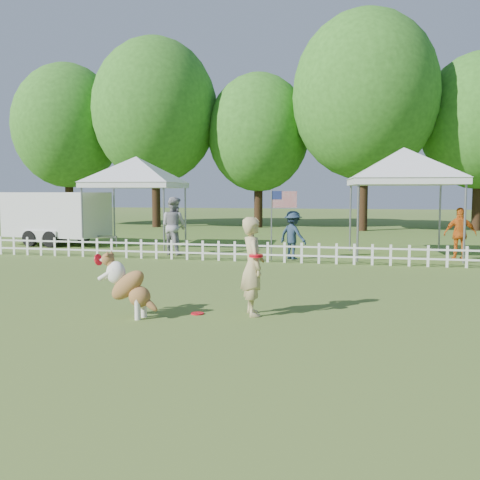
{
  "coord_description": "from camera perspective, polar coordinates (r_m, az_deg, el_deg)",
  "views": [
    {
      "loc": [
        2.92,
        -8.45,
        2.06
      ],
      "look_at": [
        0.54,
        2.0,
        1.1
      ],
      "focal_mm": 40.0,
      "sensor_mm": 36.0,
      "label": 1
    }
  ],
  "objects": [
    {
      "name": "dog",
      "position": [
        8.99,
        -11.8,
        -4.75
      ],
      "size": [
        1.08,
        0.5,
        1.07
      ],
      "primitive_type": null,
      "rotation": [
        0.0,
        0.0,
        -0.16
      ],
      "color": "brown",
      "rests_on": "ground"
    },
    {
      "name": "tree_right",
      "position": [
        31.7,
        24.2,
        10.35
      ],
      "size": [
        6.2,
        6.2,
        10.4
      ],
      "primitive_type": null,
      "color": "#2D641C",
      "rests_on": "ground"
    },
    {
      "name": "tree_left",
      "position": [
        32.48,
        -9.04,
        12.01
      ],
      "size": [
        7.4,
        7.4,
        12.0
      ],
      "primitive_type": null,
      "color": "#2D641C",
      "rests_on": "ground"
    },
    {
      "name": "cargo_trailer",
      "position": [
        22.24,
        -18.95,
        2.24
      ],
      "size": [
        5.03,
        2.75,
        2.11
      ],
      "primitive_type": null,
      "rotation": [
        0.0,
        0.0,
        -0.14
      ],
      "color": "white",
      "rests_on": "ground"
    },
    {
      "name": "spectator_a",
      "position": [
        17.75,
        -7.07,
        1.5
      ],
      "size": [
        1.14,
        1.04,
        1.91
      ],
      "primitive_type": "imported",
      "rotation": [
        0.0,
        0.0,
        2.72
      ],
      "color": "#98979C",
      "rests_on": "ground"
    },
    {
      "name": "tree_center_right",
      "position": [
        29.76,
        13.16,
        13.16
      ],
      "size": [
        7.6,
        7.6,
        12.6
      ],
      "primitive_type": null,
      "color": "#2D641C",
      "rests_on": "ground"
    },
    {
      "name": "picket_fence",
      "position": [
        15.82,
        2.08,
        -1.28
      ],
      "size": [
        22.0,
        0.08,
        0.6
      ],
      "primitive_type": null,
      "color": "white",
      "rests_on": "ground"
    },
    {
      "name": "tree_center_left",
      "position": [
        31.64,
        1.99,
        10.25
      ],
      "size": [
        6.0,
        6.0,
        9.8
      ],
      "primitive_type": null,
      "color": "#2D641C",
      "rests_on": "ground"
    },
    {
      "name": "spectator_b",
      "position": [
        16.53,
        5.66,
        0.52
      ],
      "size": [
        1.11,
        0.98,
        1.49
      ],
      "primitive_type": "imported",
      "rotation": [
        0.0,
        0.0,
        2.58
      ],
      "color": "#223449",
      "rests_on": "ground"
    },
    {
      "name": "tree_far_left",
      "position": [
        35.5,
        -17.9,
        10.42
      ],
      "size": [
        6.6,
        6.6,
        11.0
      ],
      "primitive_type": null,
      "color": "#2D641C",
      "rests_on": "ground"
    },
    {
      "name": "ground",
      "position": [
        9.18,
        -6.15,
        -7.88
      ],
      "size": [
        120.0,
        120.0,
        0.0
      ],
      "primitive_type": "plane",
      "color": "#385F1E",
      "rests_on": "ground"
    },
    {
      "name": "frisbee_on_turf",
      "position": [
        9.16,
        -4.57,
        -7.82
      ],
      "size": [
        0.23,
        0.23,
        0.02
      ],
      "primitive_type": "cylinder",
      "rotation": [
        0.0,
        0.0,
        -0.06
      ],
      "color": "red",
      "rests_on": "ground"
    },
    {
      "name": "canopy_tent_right",
      "position": [
        17.88,
        16.93,
        3.74
      ],
      "size": [
        3.58,
        3.58,
        3.4
      ],
      "primitive_type": null,
      "rotation": [
        0.0,
        0.0,
        0.09
      ],
      "color": "white",
      "rests_on": "ground"
    },
    {
      "name": "spectator_c",
      "position": [
        17.45,
        22.43,
        0.59
      ],
      "size": [
        0.96,
        0.44,
        1.6
      ],
      "primitive_type": "imported",
      "rotation": [
        0.0,
        0.0,
        3.19
      ],
      "color": "orange",
      "rests_on": "ground"
    },
    {
      "name": "flag_pole",
      "position": [
        16.14,
        3.37,
        1.59
      ],
      "size": [
        0.81,
        0.35,
        2.14
      ],
      "primitive_type": null,
      "rotation": [
        0.0,
        0.0,
        0.33
      ],
      "color": "gray",
      "rests_on": "ground"
    },
    {
      "name": "canopy_tent_left",
      "position": [
        20.12,
        -10.95,
        3.84
      ],
      "size": [
        3.42,
        3.42,
        3.29
      ],
      "primitive_type": null,
      "rotation": [
        0.0,
        0.0,
        0.08
      ],
      "color": "white",
      "rests_on": "ground"
    },
    {
      "name": "handler",
      "position": [
        8.93,
        1.37,
        -2.82
      ],
      "size": [
        0.6,
        0.71,
        1.65
      ],
      "primitive_type": "imported",
      "rotation": [
        0.0,
        0.0,
        1.98
      ],
      "color": "tan",
      "rests_on": "ground"
    }
  ]
}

